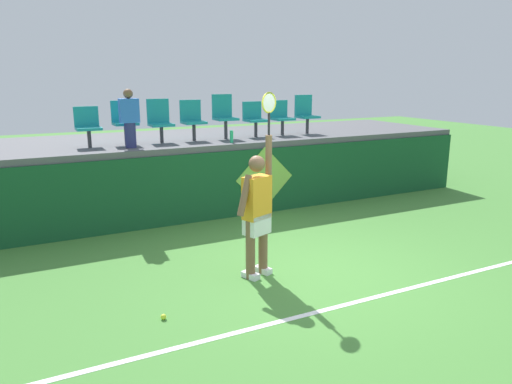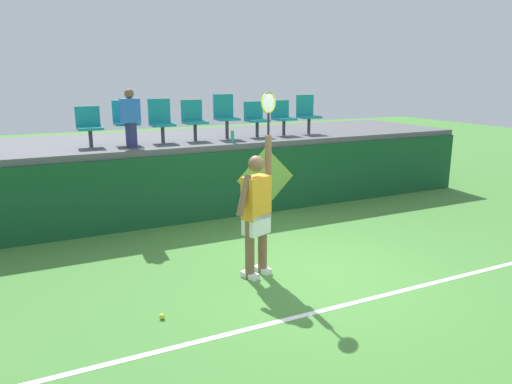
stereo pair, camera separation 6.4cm
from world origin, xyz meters
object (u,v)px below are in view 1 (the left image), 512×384
stadium_chair_0 (88,125)px  stadium_chair_1 (124,120)px  stadium_chair_4 (224,114)px  spectator_0 (129,118)px  stadium_chair_3 (192,118)px  water_bottle (232,137)px  stadium_chair_6 (281,116)px  stadium_chair_2 (160,120)px  stadium_chair_5 (254,117)px  tennis_ball (163,317)px  stadium_chair_7 (306,113)px  tennis_player (257,210)px

stadium_chair_0 → stadium_chair_1: bearing=0.2°
stadium_chair_4 → spectator_0: spectator_0 is taller
stadium_chair_3 → spectator_0: size_ratio=0.77×
water_bottle → stadium_chair_4: bearing=78.6°
stadium_chair_6 → stadium_chair_2: bearing=179.8°
stadium_chair_5 → stadium_chair_0: bearing=180.0°
stadium_chair_0 → spectator_0: size_ratio=0.70×
stadium_chair_1 → stadium_chair_5: bearing=-0.1°
stadium_chair_0 → stadium_chair_2: (1.36, 0.01, 0.04)m
stadium_chair_4 → stadium_chair_1: bearing=-179.8°
tennis_ball → stadium_chair_7: size_ratio=0.08×
tennis_player → stadium_chair_7: (3.11, 3.72, 0.96)m
stadium_chair_2 → tennis_ball: bearing=-106.2°
stadium_chair_0 → stadium_chair_6: 4.08m
water_bottle → stadium_chair_2: size_ratio=0.29×
stadium_chair_1 → stadium_chair_4: stadium_chair_4 is taller
stadium_chair_0 → stadium_chair_4: stadium_chair_4 is taller
tennis_player → stadium_chair_0: tennis_player is taller
stadium_chair_4 → stadium_chair_6: bearing=-0.4°
tennis_ball → stadium_chair_7: 6.64m
tennis_ball → stadium_chair_3: (1.94, 4.36, 1.85)m
tennis_player → stadium_chair_2: 3.84m
stadium_chair_2 → spectator_0: 0.83m
tennis_player → stadium_chair_4: 4.00m
spectator_0 → tennis_ball: bearing=-98.5°
stadium_chair_0 → stadium_chair_3: bearing=0.2°
tennis_player → stadium_chair_5: 4.22m
stadium_chair_4 → stadium_chair_0: bearing=-179.8°
tennis_player → stadium_chair_3: 3.85m
stadium_chair_4 → spectator_0: 2.10m
stadium_chair_1 → stadium_chair_2: bearing=0.7°
tennis_ball → stadium_chair_6: 6.18m
water_bottle → stadium_chair_3: bearing=129.2°
spectator_0 → tennis_player: bearing=-73.8°
stadium_chair_4 → stadium_chair_6: stadium_chair_4 is taller
stadium_chair_5 → spectator_0: (-2.75, -0.45, 0.13)m
water_bottle → stadium_chair_3: size_ratio=0.30×
stadium_chair_3 → stadium_chair_6: bearing=-0.1°
water_bottle → stadium_chair_5: 1.12m
tennis_ball → stadium_chair_4: (2.64, 4.37, 1.91)m
tennis_ball → stadium_chair_0: size_ratio=0.09×
stadium_chair_0 → stadium_chair_6: size_ratio=0.98×
tennis_ball → stadium_chair_3: stadium_chair_3 is taller
tennis_ball → spectator_0: size_ratio=0.06×
stadium_chair_0 → stadium_chair_7: stadium_chair_7 is taller
water_bottle → stadium_chair_6: bearing=24.4°
tennis_ball → stadium_chair_4: bearing=58.9°
stadium_chair_2 → stadium_chair_4: (1.37, -0.00, 0.05)m
stadium_chair_4 → stadium_chair_6: size_ratio=1.21×
stadium_chair_1 → stadium_chair_7: bearing=0.1°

